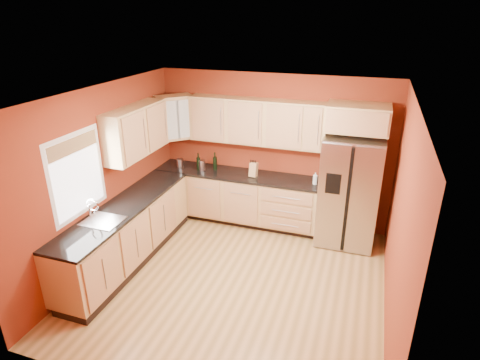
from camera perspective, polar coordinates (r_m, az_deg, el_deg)
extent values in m
plane|color=olive|center=(5.83, -0.73, -14.15)|extent=(4.00, 4.00, 0.00)
plane|color=white|center=(4.74, -0.89, 11.83)|extent=(4.00, 4.00, 0.00)
cube|color=maroon|center=(6.93, 4.69, 4.22)|extent=(4.00, 0.04, 2.60)
cube|color=maroon|center=(3.60, -11.79, -15.50)|extent=(4.00, 0.04, 2.60)
cube|color=maroon|center=(6.06, -18.95, 0.20)|extent=(0.04, 4.00, 2.60)
cube|color=maroon|center=(4.93, 21.82, -5.51)|extent=(0.04, 4.00, 2.60)
cube|color=tan|center=(7.13, -0.42, -2.61)|extent=(2.90, 0.60, 0.88)
cube|color=tan|center=(6.26, -15.73, -7.42)|extent=(0.60, 2.80, 0.88)
cube|color=black|center=(6.94, -0.46, 0.79)|extent=(2.90, 0.62, 0.04)
cube|color=black|center=(6.04, -16.11, -3.66)|extent=(0.62, 2.80, 0.04)
cube|color=tan|center=(6.69, 2.38, 8.29)|extent=(2.30, 0.33, 0.75)
cube|color=tan|center=(6.36, -14.50, 6.79)|extent=(0.33, 1.35, 0.75)
cube|color=tan|center=(7.06, -9.26, 8.79)|extent=(0.67, 0.67, 0.75)
cube|color=tan|center=(6.26, 16.41, 8.49)|extent=(0.92, 0.60, 0.40)
cube|color=#B1B0B5|center=(6.56, 15.25, -1.50)|extent=(0.90, 0.75, 1.78)
cube|color=white|center=(5.60, -22.10, 0.67)|extent=(0.03, 0.90, 1.00)
cylinder|color=#B1B0B5|center=(7.22, -8.54, 2.35)|extent=(0.14, 0.14, 0.17)
cylinder|color=#B1B0B5|center=(7.08, -5.43, 2.12)|extent=(0.13, 0.13, 0.18)
cube|color=tan|center=(6.77, 1.93, 1.50)|extent=(0.13, 0.12, 0.24)
cylinder|color=silver|center=(6.57, 10.63, 0.22)|extent=(0.08, 0.08, 0.20)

